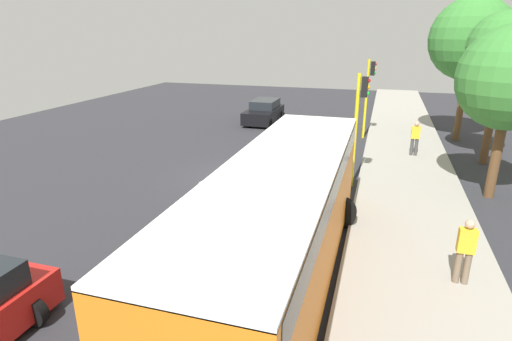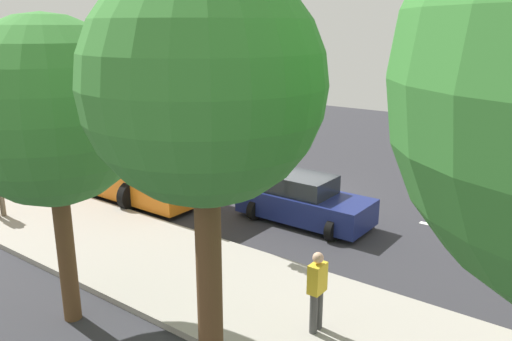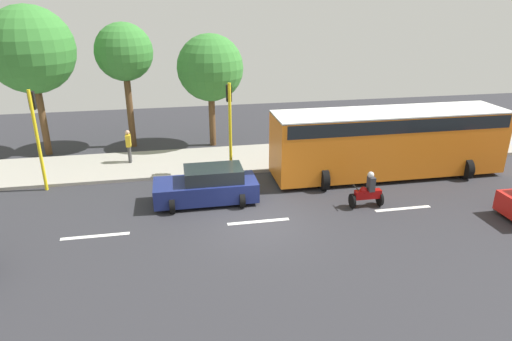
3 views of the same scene
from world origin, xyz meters
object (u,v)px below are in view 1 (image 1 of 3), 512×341
city_bus (282,214)px  street_tree_center (511,79)px  car_black (264,112)px  pedestrian_near_signal (415,137)px  street_tree_south (504,49)px  street_tree_north (471,39)px  traffic_light_corner (369,88)px  motorcycle (204,207)px  pedestrian_by_tree (465,250)px  traffic_light_midblock (359,115)px  car_dark_blue (296,155)px

city_bus → street_tree_center: (6.26, 7.74, 2.58)m
car_black → pedestrian_near_signal: (9.40, -5.93, 0.35)m
street_tree_south → city_bus: bearing=-119.3°
street_tree_south → street_tree_north: bearing=97.6°
traffic_light_corner → street_tree_center: bearing=-57.8°
motorcycle → street_tree_north: 17.93m
motorcycle → street_tree_north: bearing=56.9°
pedestrian_near_signal → street_tree_north: bearing=60.7°
pedestrian_by_tree → traffic_light_corner: traffic_light_corner is taller
street_tree_center → city_bus: bearing=-128.9°
traffic_light_corner → street_tree_center: size_ratio=0.72×
pedestrian_by_tree → street_tree_south: street_tree_south is taller
traffic_light_midblock → pedestrian_near_signal: bearing=62.7°
traffic_light_corner → street_tree_north: street_tree_north is taller
motorcycle → pedestrian_by_tree: 7.54m
car_black → traffic_light_corner: traffic_light_corner is taller
car_dark_blue → traffic_light_midblock: bearing=-26.5°
traffic_light_corner → car_black: bearing=160.3°
city_bus → motorcycle: (-3.12, 2.34, -1.20)m
pedestrian_near_signal → motorcycle: bearing=-124.8°
car_dark_blue → traffic_light_midblock: 3.73m
pedestrian_near_signal → traffic_light_corner: (-2.51, 3.46, 1.87)m
pedestrian_near_signal → street_tree_north: size_ratio=0.22×
traffic_light_corner → pedestrian_by_tree: bearing=-78.3°
street_tree_south → street_tree_center: 4.67m
car_black → motorcycle: (2.54, -15.83, -0.07)m
city_bus → traffic_light_midblock: 7.55m
traffic_light_corner → car_dark_blue: bearing=-111.0°
car_black → city_bus: bearing=-72.7°
pedestrian_by_tree → car_black: bearing=120.0°
car_dark_blue → motorcycle: bearing=-104.7°
pedestrian_near_signal → street_tree_center: 6.15m
car_black → traffic_light_midblock: bearing=-57.4°
city_bus → street_tree_north: 18.30m
motorcycle → car_dark_blue: bearing=75.3°
street_tree_south → street_tree_center: street_tree_south is taller
pedestrian_by_tree → street_tree_north: size_ratio=0.22×
street_tree_south → motorcycle: bearing=-135.2°
motorcycle → pedestrian_near_signal: size_ratio=0.91×
car_dark_blue → street_tree_south: (8.35, 3.59, 4.55)m
traffic_light_corner → city_bus: bearing=-94.5°
pedestrian_near_signal → street_tree_south: street_tree_south is taller
car_black → street_tree_south: (12.56, -5.88, 4.55)m
car_black → street_tree_north: size_ratio=0.55×
car_dark_blue → street_tree_north: (7.75, 8.07, 4.85)m
pedestrian_by_tree → traffic_light_corner: size_ratio=0.38×
pedestrian_by_tree → traffic_light_corner: (-3.04, 14.73, 1.87)m
motorcycle → traffic_light_midblock: 7.04m
car_dark_blue → street_tree_center: 8.61m
city_bus → street_tree_north: size_ratio=1.41×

